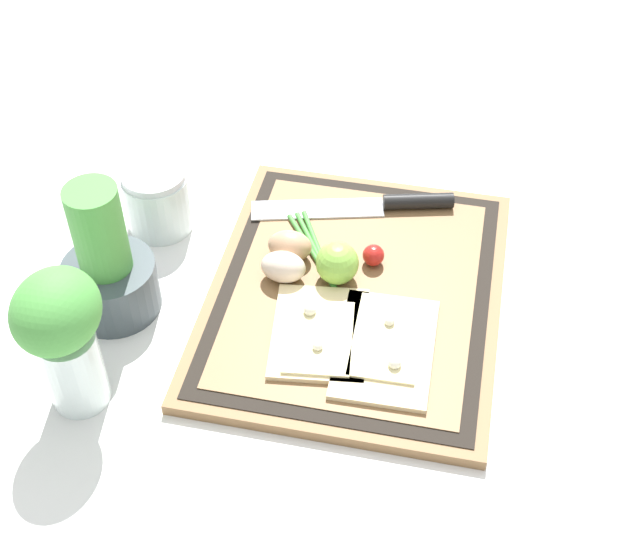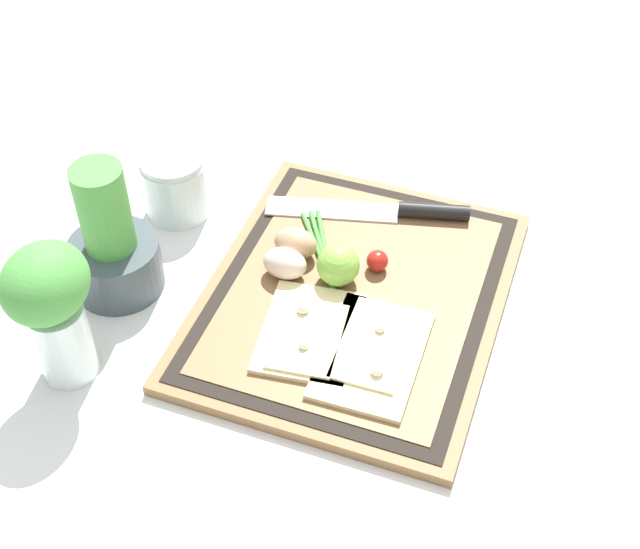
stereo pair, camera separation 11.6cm
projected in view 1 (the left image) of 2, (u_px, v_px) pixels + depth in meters
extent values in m
plane|color=silver|center=(355.00, 299.00, 1.18)|extent=(6.00, 6.00, 0.00)
cube|color=brown|center=(355.00, 295.00, 1.17)|extent=(0.46, 0.38, 0.02)
cube|color=black|center=(355.00, 290.00, 1.16)|extent=(0.43, 0.35, 0.00)
cube|color=brown|center=(355.00, 289.00, 1.16)|extent=(0.39, 0.31, 0.00)
cube|color=beige|center=(385.00, 348.00, 1.09)|extent=(0.18, 0.12, 0.01)
cube|color=beige|center=(387.00, 337.00, 1.09)|extent=(0.14, 0.09, 0.00)
sphere|color=silver|center=(395.00, 363.00, 1.06)|extent=(0.02, 0.02, 0.02)
sphere|color=silver|center=(390.00, 321.00, 1.10)|extent=(0.01, 0.01, 0.01)
cube|color=beige|center=(320.00, 333.00, 1.11)|extent=(0.17, 0.14, 0.01)
cube|color=beige|center=(319.00, 337.00, 1.09)|extent=(0.13, 0.10, 0.00)
sphere|color=silver|center=(310.00, 310.00, 1.12)|extent=(0.02, 0.02, 0.02)
sphere|color=silver|center=(318.00, 346.00, 1.08)|extent=(0.01, 0.01, 0.01)
cube|color=silver|center=(317.00, 209.00, 1.27)|extent=(0.09, 0.19, 0.00)
cylinder|color=black|center=(418.00, 201.00, 1.27)|extent=(0.05, 0.10, 0.02)
ellipsoid|color=tan|center=(290.00, 246.00, 1.19)|extent=(0.04, 0.06, 0.04)
ellipsoid|color=beige|center=(282.00, 269.00, 1.16)|extent=(0.04, 0.06, 0.04)
sphere|color=#7FB742|center=(337.00, 263.00, 1.16)|extent=(0.06, 0.06, 0.06)
sphere|color=red|center=(373.00, 255.00, 1.19)|extent=(0.03, 0.03, 0.03)
cylinder|color=#47933D|center=(332.00, 284.00, 1.16)|extent=(0.26, 0.14, 0.01)
cylinder|color=#47933D|center=(332.00, 284.00, 1.16)|extent=(0.25, 0.16, 0.01)
cylinder|color=#47933D|center=(332.00, 284.00, 1.16)|extent=(0.24, 0.17, 0.01)
cylinder|color=#3D474C|center=(112.00, 286.00, 1.14)|extent=(0.12, 0.12, 0.07)
cylinder|color=#47933D|center=(101.00, 241.00, 1.09)|extent=(0.07, 0.07, 0.16)
cylinder|color=silver|center=(158.00, 202.00, 1.25)|extent=(0.09, 0.09, 0.09)
cylinder|color=#B73323|center=(160.00, 216.00, 1.27)|extent=(0.08, 0.08, 0.03)
cylinder|color=silver|center=(153.00, 175.00, 1.21)|extent=(0.09, 0.09, 0.01)
cylinder|color=silver|center=(74.00, 369.00, 1.03)|extent=(0.07, 0.07, 0.11)
ellipsoid|color=#47933D|center=(56.00, 311.00, 0.96)|extent=(0.11, 0.10, 0.09)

